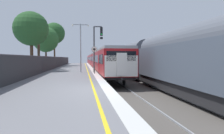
{
  "coord_description": "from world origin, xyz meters",
  "views": [
    {
      "loc": [
        -0.89,
        -9.81,
        1.66
      ],
      "look_at": [
        1.6,
        6.45,
        0.88
      ],
      "focal_mm": 30.17,
      "sensor_mm": 36.0,
      "label": 1
    }
  ],
  "objects_px": {
    "background_tree_left": "(38,33)",
    "background_tree_right": "(31,30)",
    "platform_lamp_mid": "(81,44)",
    "background_tree_back": "(55,34)",
    "background_tree_centre": "(46,40)",
    "commuter_train_at_platform": "(96,60)",
    "freight_train_adjacent_track": "(132,59)",
    "signal_gantry": "(96,44)",
    "speed_limit_sign": "(94,57)"
  },
  "relations": [
    {
      "from": "background_tree_centre",
      "to": "background_tree_back",
      "type": "distance_m",
      "value": 6.16
    },
    {
      "from": "freight_train_adjacent_track",
      "to": "background_tree_back",
      "type": "relative_size",
      "value": 4.35
    },
    {
      "from": "freight_train_adjacent_track",
      "to": "background_tree_back",
      "type": "xyz_separation_m",
      "value": [
        -13.12,
        15.96,
        5.29
      ]
    },
    {
      "from": "commuter_train_at_platform",
      "to": "signal_gantry",
      "type": "xyz_separation_m",
      "value": [
        -1.48,
        -23.39,
        2.05
      ]
    },
    {
      "from": "freight_train_adjacent_track",
      "to": "background_tree_right",
      "type": "distance_m",
      "value": 14.04
    },
    {
      "from": "background_tree_left",
      "to": "background_tree_back",
      "type": "bearing_deg",
      "value": 87.36
    },
    {
      "from": "speed_limit_sign",
      "to": "background_tree_centre",
      "type": "bearing_deg",
      "value": 115.47
    },
    {
      "from": "freight_train_adjacent_track",
      "to": "background_tree_centre",
      "type": "height_order",
      "value": "background_tree_centre"
    },
    {
      "from": "commuter_train_at_platform",
      "to": "background_tree_right",
      "type": "relative_size",
      "value": 8.24
    },
    {
      "from": "background_tree_right",
      "to": "background_tree_left",
      "type": "bearing_deg",
      "value": 92.37
    },
    {
      "from": "commuter_train_at_platform",
      "to": "background_tree_back",
      "type": "xyz_separation_m",
      "value": [
        -9.11,
        -2.8,
        5.61
      ]
    },
    {
      "from": "background_tree_right",
      "to": "background_tree_back",
      "type": "relative_size",
      "value": 0.8
    },
    {
      "from": "platform_lamp_mid",
      "to": "background_tree_centre",
      "type": "relative_size",
      "value": 0.75
    },
    {
      "from": "freight_train_adjacent_track",
      "to": "background_tree_back",
      "type": "distance_m",
      "value": 21.33
    },
    {
      "from": "commuter_train_at_platform",
      "to": "background_tree_centre",
      "type": "bearing_deg",
      "value": -139.02
    },
    {
      "from": "commuter_train_at_platform",
      "to": "signal_gantry",
      "type": "height_order",
      "value": "signal_gantry"
    },
    {
      "from": "background_tree_centre",
      "to": "background_tree_back",
      "type": "relative_size",
      "value": 0.8
    },
    {
      "from": "signal_gantry",
      "to": "speed_limit_sign",
      "type": "relative_size",
      "value": 1.86
    },
    {
      "from": "signal_gantry",
      "to": "background_tree_right",
      "type": "xyz_separation_m",
      "value": [
        -8.02,
        3.32,
        1.86
      ]
    },
    {
      "from": "commuter_train_at_platform",
      "to": "background_tree_centre",
      "type": "height_order",
      "value": "background_tree_centre"
    },
    {
      "from": "freight_train_adjacent_track",
      "to": "speed_limit_sign",
      "type": "height_order",
      "value": "freight_train_adjacent_track"
    },
    {
      "from": "background_tree_left",
      "to": "background_tree_right",
      "type": "distance_m",
      "value": 4.55
    },
    {
      "from": "platform_lamp_mid",
      "to": "background_tree_left",
      "type": "xyz_separation_m",
      "value": [
        -6.42,
        7.32,
        2.03
      ]
    },
    {
      "from": "platform_lamp_mid",
      "to": "background_tree_centre",
      "type": "distance_m",
      "value": 15.78
    },
    {
      "from": "signal_gantry",
      "to": "platform_lamp_mid",
      "type": "distance_m",
      "value": 1.88
    },
    {
      "from": "background_tree_right",
      "to": "commuter_train_at_platform",
      "type": "bearing_deg",
      "value": 64.64
    },
    {
      "from": "platform_lamp_mid",
      "to": "background_tree_right",
      "type": "bearing_deg",
      "value": 156.01
    },
    {
      "from": "speed_limit_sign",
      "to": "background_tree_back",
      "type": "height_order",
      "value": "background_tree_back"
    },
    {
      "from": "signal_gantry",
      "to": "speed_limit_sign",
      "type": "bearing_deg",
      "value": -99.72
    },
    {
      "from": "commuter_train_at_platform",
      "to": "speed_limit_sign",
      "type": "height_order",
      "value": "commuter_train_at_platform"
    },
    {
      "from": "speed_limit_sign",
      "to": "background_tree_left",
      "type": "height_order",
      "value": "background_tree_left"
    },
    {
      "from": "platform_lamp_mid",
      "to": "background_tree_back",
      "type": "xyz_separation_m",
      "value": [
        -5.83,
        20.03,
        3.55
      ]
    },
    {
      "from": "signal_gantry",
      "to": "background_tree_centre",
      "type": "relative_size",
      "value": 0.71
    },
    {
      "from": "platform_lamp_mid",
      "to": "background_tree_centre",
      "type": "height_order",
      "value": "background_tree_centre"
    },
    {
      "from": "platform_lamp_mid",
      "to": "background_tree_back",
      "type": "distance_m",
      "value": 21.17
    },
    {
      "from": "background_tree_right",
      "to": "freight_train_adjacent_track",
      "type": "bearing_deg",
      "value": 5.49
    },
    {
      "from": "background_tree_left",
      "to": "background_tree_back",
      "type": "relative_size",
      "value": 0.75
    },
    {
      "from": "speed_limit_sign",
      "to": "background_tree_left",
      "type": "distance_m",
      "value": 13.18
    },
    {
      "from": "commuter_train_at_platform",
      "to": "background_tree_back",
      "type": "bearing_deg",
      "value": -162.93
    },
    {
      "from": "background_tree_left",
      "to": "background_tree_right",
      "type": "bearing_deg",
      "value": -87.63
    },
    {
      "from": "platform_lamp_mid",
      "to": "commuter_train_at_platform",
      "type": "bearing_deg",
      "value": 81.82
    },
    {
      "from": "commuter_train_at_platform",
      "to": "background_tree_right",
      "type": "xyz_separation_m",
      "value": [
        -9.51,
        -20.06,
        3.91
      ]
    },
    {
      "from": "background_tree_back",
      "to": "commuter_train_at_platform",
      "type": "bearing_deg",
      "value": 17.07
    },
    {
      "from": "signal_gantry",
      "to": "background_tree_left",
      "type": "bearing_deg",
      "value": 136.22
    },
    {
      "from": "background_tree_right",
      "to": "background_tree_back",
      "type": "distance_m",
      "value": 17.35
    },
    {
      "from": "commuter_train_at_platform",
      "to": "speed_limit_sign",
      "type": "bearing_deg",
      "value": -94.14
    },
    {
      "from": "signal_gantry",
      "to": "background_tree_back",
      "type": "distance_m",
      "value": 22.24
    },
    {
      "from": "commuter_train_at_platform",
      "to": "freight_train_adjacent_track",
      "type": "bearing_deg",
      "value": -77.95
    },
    {
      "from": "signal_gantry",
      "to": "background_tree_back",
      "type": "bearing_deg",
      "value": 110.33
    },
    {
      "from": "freight_train_adjacent_track",
      "to": "background_tree_back",
      "type": "bearing_deg",
      "value": 129.41
    }
  ]
}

